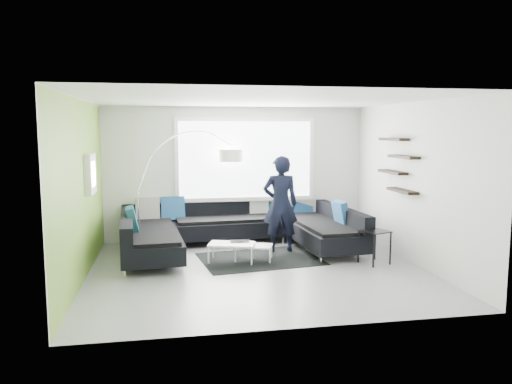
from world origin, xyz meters
The scene contains 9 objects.
ground centered at (0.00, 0.00, 0.00)m, with size 5.50×5.50×0.00m, color gray.
room_shell centered at (0.04, 0.21, 1.81)m, with size 5.54×5.04×2.82m.
sectional_sofa centered at (-0.12, 1.34, 0.41)m, with size 4.51×2.97×0.94m.
rug centered at (0.17, 0.69, 0.01)m, with size 2.08×1.51×0.01m, color black.
coffee_table centered at (-0.15, 0.61, 0.17)m, with size 1.02×0.60×0.34m, color white.
arc_lamp centered at (-1.99, 1.61, 1.16)m, with size 2.17×0.87×2.31m, color white, non-canonical shape.
side_table centered at (2.08, 0.04, 0.29)m, with size 0.43×0.43×0.59m, color black.
person centered at (0.67, 1.20, 0.92)m, with size 0.70×0.48×1.84m, color black.
laptop centered at (-0.20, 0.64, 0.35)m, with size 0.36×0.25×0.03m, color black.
Camera 1 is at (-1.48, -7.94, 2.32)m, focal length 35.00 mm.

